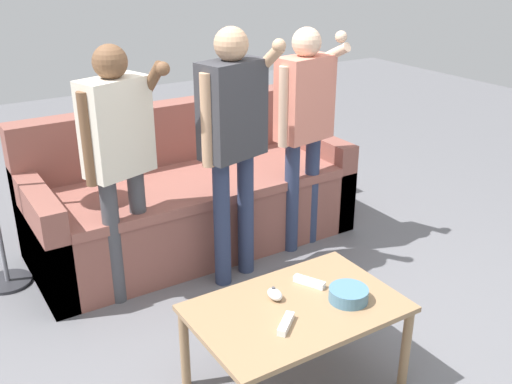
{
  "coord_description": "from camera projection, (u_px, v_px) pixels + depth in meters",
  "views": [
    {
      "loc": [
        -1.51,
        -1.98,
        1.91
      ],
      "look_at": [
        -0.07,
        0.31,
        0.77
      ],
      "focal_mm": 41.24,
      "sensor_mm": 36.0,
      "label": 1
    }
  ],
  "objects": [
    {
      "name": "player_left",
      "position": [
        118.0,
        147.0,
        3.13
      ],
      "size": [
        0.47,
        0.31,
        1.45
      ],
      "color": "#47474C",
      "rests_on": "ground"
    },
    {
      "name": "player_center",
      "position": [
        233.0,
        129.0,
        3.29
      ],
      "size": [
        0.48,
        0.3,
        1.51
      ],
      "color": "#2D3856",
      "rests_on": "ground"
    },
    {
      "name": "player_right",
      "position": [
        305.0,
        115.0,
        3.69
      ],
      "size": [
        0.45,
        0.28,
        1.46
      ],
      "color": "#2D3856",
      "rests_on": "ground"
    },
    {
      "name": "couch",
      "position": [
        190.0,
        198.0,
        3.99
      ],
      "size": [
        2.13,
        0.88,
        0.91
      ],
      "color": "brown",
      "rests_on": "ground"
    },
    {
      "name": "game_remote_wand_near",
      "position": [
        309.0,
        282.0,
        2.74
      ],
      "size": [
        0.1,
        0.15,
        0.03
      ],
      "color": "white",
      "rests_on": "coffee_table"
    },
    {
      "name": "game_remote_wand_far",
      "position": [
        286.0,
        324.0,
        2.44
      ],
      "size": [
        0.14,
        0.12,
        0.03
      ],
      "color": "white",
      "rests_on": "coffee_table"
    },
    {
      "name": "coffee_table",
      "position": [
        296.0,
        316.0,
        2.61
      ],
      "size": [
        0.92,
        0.6,
        0.44
      ],
      "color": "#997551",
      "rests_on": "ground"
    },
    {
      "name": "game_remote_nunchuk",
      "position": [
        275.0,
        294.0,
        2.63
      ],
      "size": [
        0.06,
        0.09,
        0.05
      ],
      "color": "white",
      "rests_on": "coffee_table"
    },
    {
      "name": "ground_plane",
      "position": [
        299.0,
        345.0,
        3.03
      ],
      "size": [
        12.0,
        12.0,
        0.0
      ],
      "primitive_type": "plane",
      "color": "slate"
    },
    {
      "name": "snack_bowl",
      "position": [
        348.0,
        294.0,
        2.62
      ],
      "size": [
        0.18,
        0.18,
        0.06
      ],
      "primitive_type": "cylinder",
      "color": "teal",
      "rests_on": "coffee_table"
    }
  ]
}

